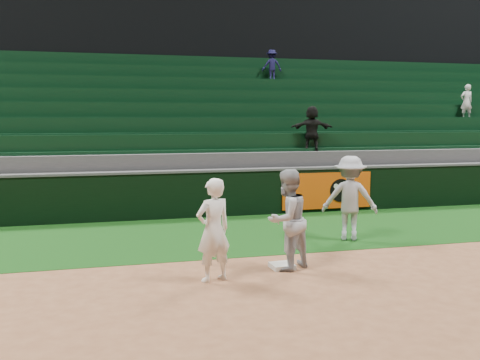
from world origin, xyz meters
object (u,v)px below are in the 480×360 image
(first_baseman, at_px, (213,230))
(first_base, at_px, (282,266))
(base_coach, at_px, (350,198))
(baserunner, at_px, (287,220))

(first_baseman, bearing_deg, first_base, 177.24)
(first_baseman, relative_size, base_coach, 0.93)
(first_baseman, bearing_deg, baserunner, 174.22)
(first_base, relative_size, baserunner, 0.22)
(first_baseman, height_order, baserunner, baserunner)
(first_base, distance_m, first_baseman, 1.57)
(baserunner, height_order, base_coach, base_coach)
(baserunner, bearing_deg, first_baseman, -14.75)
(first_base, bearing_deg, first_baseman, -162.90)
(first_base, distance_m, baserunner, 0.83)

